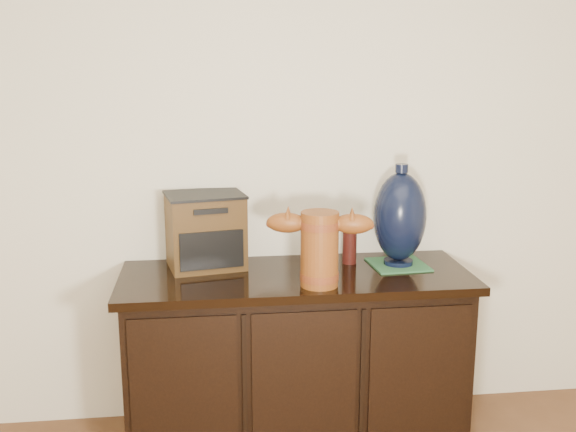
{
  "coord_description": "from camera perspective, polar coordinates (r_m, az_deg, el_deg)",
  "views": [
    {
      "loc": [
        -0.36,
        -0.43,
        1.62
      ],
      "look_at": [
        -0.04,
        2.18,
        1.01
      ],
      "focal_mm": 42.0,
      "sensor_mm": 36.0,
      "label": 1
    }
  ],
  "objects": [
    {
      "name": "sideboard",
      "position": [
        2.95,
        0.66,
        -11.72
      ],
      "size": [
        1.46,
        0.56,
        0.75
      ],
      "color": "black",
      "rests_on": "ground"
    },
    {
      "name": "terracotta_vessel",
      "position": [
        2.62,
        2.69,
        -2.42
      ],
      "size": [
        0.42,
        0.18,
        0.3
      ],
      "rotation": [
        0.0,
        0.0,
        -0.2
      ],
      "color": "brown",
      "rests_on": "sideboard"
    },
    {
      "name": "tv_radio",
      "position": [
        2.89,
        -6.99,
        -1.23
      ],
      "size": [
        0.36,
        0.31,
        0.32
      ],
      "rotation": [
        0.0,
        0.0,
        0.19
      ],
      "color": "#422B10",
      "rests_on": "sideboard"
    },
    {
      "name": "green_mat",
      "position": [
        2.96,
        9.3,
        -4.07
      ],
      "size": [
        0.25,
        0.25,
        0.01
      ],
      "primitive_type": "cube",
      "rotation": [
        0.0,
        0.0,
        0.07
      ],
      "color": "#2C633A",
      "rests_on": "sideboard"
    },
    {
      "name": "lamp_base",
      "position": [
        2.91,
        9.45,
        -0.1
      ],
      "size": [
        0.24,
        0.24,
        0.44
      ],
      "rotation": [
        0.0,
        0.0,
        0.07
      ],
      "color": "black",
      "rests_on": "green_mat"
    },
    {
      "name": "spray_can",
      "position": [
        2.95,
        5.24,
        -2.34
      ],
      "size": [
        0.06,
        0.06,
        0.18
      ],
      "color": "#4F120D",
      "rests_on": "sideboard"
    }
  ]
}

